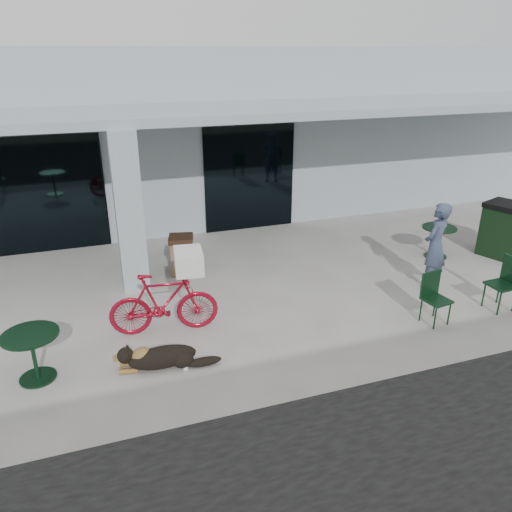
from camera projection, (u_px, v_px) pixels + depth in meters
name	position (u px, v px, depth m)	size (l,w,h in m)	color
ground	(242.00, 330.00, 8.52)	(80.00, 80.00, 0.00)	#B1AEA7
building	(156.00, 127.00, 15.07)	(22.00, 7.00, 4.50)	#9DA8B1
storefront_glass_left	(42.00, 196.00, 11.38)	(2.80, 0.06, 2.70)	black
storefront_glass_right	(249.00, 178.00, 12.89)	(2.40, 0.06, 2.70)	black
column	(129.00, 213.00, 9.47)	(0.50, 0.50, 3.12)	#9DA8B1
overhang	(188.00, 113.00, 10.42)	(22.00, 2.80, 0.18)	#9DA8B1
bicycle	(164.00, 303.00, 8.29)	(0.51, 1.80, 1.08)	maroon
laundry_basket	(189.00, 261.00, 8.09)	(0.60, 0.45, 0.36)	white
dog	(163.00, 356.00, 7.46)	(1.18, 0.39, 0.39)	black
cup_near_dog	(186.00, 367.00, 7.47)	(0.07, 0.07, 0.09)	white
cafe_table_near	(34.00, 357.00, 7.13)	(0.80, 0.80, 0.75)	#12341D
cafe_table_far	(437.00, 242.00, 11.40)	(0.77, 0.77, 0.72)	#12341D
cafe_chair_far_a	(437.00, 299.00, 8.59)	(0.41, 0.45, 0.91)	#12341D
cafe_chair_far_b	(502.00, 284.00, 9.05)	(0.45, 0.49, 0.99)	#12341D
person	(435.00, 246.00, 9.77)	(0.64, 0.42, 1.75)	#38445E
cup_on_table	(445.00, 224.00, 11.33)	(0.08, 0.08, 0.10)	white
trash_receptacle	(182.00, 255.00, 10.52)	(0.50, 0.50, 0.85)	brown
wheeled_bin	(506.00, 230.00, 11.35)	(0.77, 0.98, 1.25)	black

